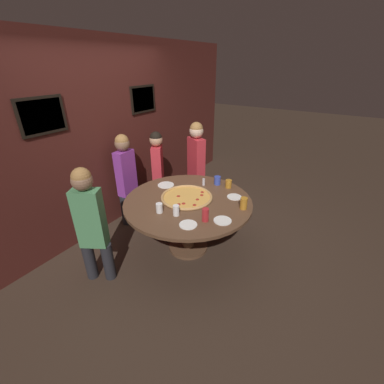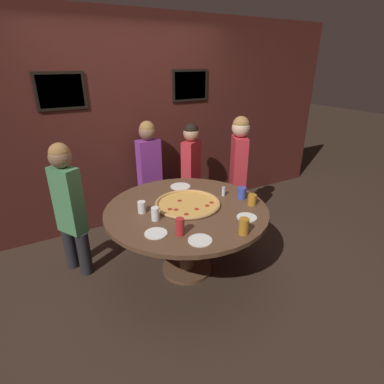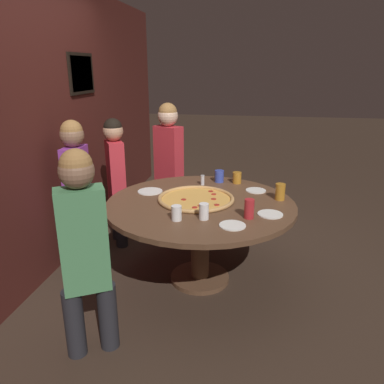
{
  "view_description": "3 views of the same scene",
  "coord_description": "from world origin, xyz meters",
  "px_view_note": "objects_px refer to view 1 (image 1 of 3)",
  "views": [
    {
      "loc": [
        -2.32,
        -1.54,
        2.28
      ],
      "look_at": [
        0.07,
        -0.01,
        0.83
      ],
      "focal_mm": 24.0,
      "sensor_mm": 36.0,
      "label": 1
    },
    {
      "loc": [
        -1.24,
        -2.29,
        2.05
      ],
      "look_at": [
        0.02,
        -0.08,
        0.93
      ],
      "focal_mm": 28.0,
      "sensor_mm": 36.0,
      "label": 2
    },
    {
      "loc": [
        -2.91,
        -0.44,
        1.82
      ],
      "look_at": [
        0.01,
        0.07,
        0.82
      ],
      "focal_mm": 35.0,
      "sensor_mm": 36.0,
      "label": 3
    }
  ],
  "objects_px": {
    "drink_cup_beside_pizza": "(159,208)",
    "drink_cup_far_left": "(205,215)",
    "diner_side_right": "(91,221)",
    "drink_cup_far_right": "(228,184)",
    "white_plate_near_front": "(223,221)",
    "diner_centre_back": "(158,168)",
    "white_plate_right_side": "(188,225)",
    "diner_far_right": "(196,161)",
    "drink_cup_centre_back": "(217,180)",
    "white_plate_beside_cup": "(166,185)",
    "drink_cup_front_edge": "(244,203)",
    "dining_table": "(188,209)",
    "white_plate_far_back": "(234,197)",
    "drink_cup_by_shaker": "(176,210)",
    "diner_side_left": "(126,175)",
    "condiment_shaker": "(204,182)",
    "giant_pizza": "(187,197)"
  },
  "relations": [
    {
      "from": "condiment_shaker",
      "to": "dining_table",
      "type": "bearing_deg",
      "value": -173.5
    },
    {
      "from": "diner_centre_back",
      "to": "diner_far_right",
      "type": "distance_m",
      "value": 0.63
    },
    {
      "from": "drink_cup_by_shaker",
      "to": "diner_side_right",
      "type": "xyz_separation_m",
      "value": [
        -0.63,
        0.65,
        -0.02
      ]
    },
    {
      "from": "white_plate_far_back",
      "to": "diner_side_right",
      "type": "height_order",
      "value": "diner_side_right"
    },
    {
      "from": "white_plate_near_front",
      "to": "diner_centre_back",
      "type": "bearing_deg",
      "value": 62.98
    },
    {
      "from": "dining_table",
      "to": "drink_cup_centre_back",
      "type": "xyz_separation_m",
      "value": [
        0.6,
        -0.09,
        0.19
      ]
    },
    {
      "from": "drink_cup_beside_pizza",
      "to": "diner_centre_back",
      "type": "bearing_deg",
      "value": 40.25
    },
    {
      "from": "white_plate_far_back",
      "to": "condiment_shaker",
      "type": "height_order",
      "value": "condiment_shaker"
    },
    {
      "from": "drink_cup_centre_back",
      "to": "diner_centre_back",
      "type": "relative_size",
      "value": 0.09
    },
    {
      "from": "drink_cup_by_shaker",
      "to": "drink_cup_far_left",
      "type": "bearing_deg",
      "value": -76.76
    },
    {
      "from": "drink_cup_by_shaker",
      "to": "white_plate_near_front",
      "type": "distance_m",
      "value": 0.52
    },
    {
      "from": "drink_cup_far_left",
      "to": "drink_cup_far_right",
      "type": "relative_size",
      "value": 1.37
    },
    {
      "from": "white_plate_right_side",
      "to": "drink_cup_by_shaker",
      "type": "bearing_deg",
      "value": 67.58
    },
    {
      "from": "condiment_shaker",
      "to": "white_plate_beside_cup",
      "type": "bearing_deg",
      "value": 123.16
    },
    {
      "from": "white_plate_right_side",
      "to": "white_plate_beside_cup",
      "type": "bearing_deg",
      "value": 51.05
    },
    {
      "from": "diner_centre_back",
      "to": "diner_far_right",
      "type": "relative_size",
      "value": 0.92
    },
    {
      "from": "drink_cup_far_left",
      "to": "white_plate_far_back",
      "type": "distance_m",
      "value": 0.67
    },
    {
      "from": "drink_cup_beside_pizza",
      "to": "white_plate_right_side",
      "type": "height_order",
      "value": "drink_cup_beside_pizza"
    },
    {
      "from": "white_plate_near_front",
      "to": "diner_far_right",
      "type": "xyz_separation_m",
      "value": [
        1.21,
        1.08,
        0.08
      ]
    },
    {
      "from": "drink_cup_front_edge",
      "to": "diner_centre_back",
      "type": "distance_m",
      "value": 1.68
    },
    {
      "from": "diner_far_right",
      "to": "diner_side_left",
      "type": "bearing_deg",
      "value": -96.9
    },
    {
      "from": "drink_cup_front_edge",
      "to": "diner_far_right",
      "type": "xyz_separation_m",
      "value": [
        0.84,
        1.17,
        0.02
      ]
    },
    {
      "from": "drink_cup_far_left",
      "to": "drink_cup_centre_back",
      "type": "height_order",
      "value": "drink_cup_far_left"
    },
    {
      "from": "drink_cup_beside_pizza",
      "to": "drink_cup_far_left",
      "type": "bearing_deg",
      "value": -76.02
    },
    {
      "from": "drink_cup_front_edge",
      "to": "diner_side_left",
      "type": "relative_size",
      "value": 0.1
    },
    {
      "from": "drink_cup_far_left",
      "to": "diner_side_right",
      "type": "height_order",
      "value": "diner_side_right"
    },
    {
      "from": "drink_cup_far_left",
      "to": "white_plate_far_back",
      "type": "bearing_deg",
      "value": -3.72
    },
    {
      "from": "white_plate_beside_cup",
      "to": "white_plate_near_front",
      "type": "xyz_separation_m",
      "value": [
        -0.38,
        -1.06,
        0.0
      ]
    },
    {
      "from": "diner_centre_back",
      "to": "diner_far_right",
      "type": "height_order",
      "value": "diner_far_right"
    },
    {
      "from": "white_plate_far_back",
      "to": "diner_side_left",
      "type": "xyz_separation_m",
      "value": [
        -0.3,
        1.59,
        0.04
      ]
    },
    {
      "from": "white_plate_beside_cup",
      "to": "diner_centre_back",
      "type": "height_order",
      "value": "diner_centre_back"
    },
    {
      "from": "drink_cup_far_left",
      "to": "white_plate_right_side",
      "type": "bearing_deg",
      "value": 146.93
    },
    {
      "from": "diner_far_right",
      "to": "drink_cup_centre_back",
      "type": "bearing_deg",
      "value": -7.95
    },
    {
      "from": "drink_cup_far_right",
      "to": "white_plate_near_front",
      "type": "bearing_deg",
      "value": -158.73
    },
    {
      "from": "drink_cup_beside_pizza",
      "to": "white_plate_near_front",
      "type": "height_order",
      "value": "drink_cup_beside_pizza"
    },
    {
      "from": "dining_table",
      "to": "drink_cup_front_edge",
      "type": "height_order",
      "value": "drink_cup_front_edge"
    },
    {
      "from": "dining_table",
      "to": "white_plate_far_back",
      "type": "distance_m",
      "value": 0.61
    },
    {
      "from": "drink_cup_front_edge",
      "to": "diner_centre_back",
      "type": "bearing_deg",
      "value": 75.44
    },
    {
      "from": "drink_cup_front_edge",
      "to": "white_plate_near_front",
      "type": "bearing_deg",
      "value": 166.7
    },
    {
      "from": "dining_table",
      "to": "drink_cup_centre_back",
      "type": "bearing_deg",
      "value": -8.77
    },
    {
      "from": "dining_table",
      "to": "white_plate_right_side",
      "type": "xyz_separation_m",
      "value": [
        -0.45,
        -0.3,
        0.13
      ]
    },
    {
      "from": "drink_cup_far_right",
      "to": "diner_centre_back",
      "type": "bearing_deg",
      "value": 89.63
    },
    {
      "from": "drink_cup_beside_pizza",
      "to": "white_plate_beside_cup",
      "type": "xyz_separation_m",
      "value": [
        0.6,
        0.38,
        -0.05
      ]
    },
    {
      "from": "white_plate_beside_cup",
      "to": "diner_side_right",
      "type": "xyz_separation_m",
      "value": [
        -1.18,
        0.08,
        0.04
      ]
    },
    {
      "from": "drink_cup_by_shaker",
      "to": "diner_side_left",
      "type": "relative_size",
      "value": 0.09
    },
    {
      "from": "drink_cup_centre_back",
      "to": "giant_pizza",
      "type": "bearing_deg",
      "value": 166.32
    },
    {
      "from": "white_plate_beside_cup",
      "to": "diner_side_right",
      "type": "relative_size",
      "value": 0.16
    },
    {
      "from": "dining_table",
      "to": "drink_cup_beside_pizza",
      "type": "relative_size",
      "value": 14.18
    },
    {
      "from": "drink_cup_far_right",
      "to": "drink_cup_centre_back",
      "type": "height_order",
      "value": "drink_cup_centre_back"
    },
    {
      "from": "drink_cup_far_right",
      "to": "diner_far_right",
      "type": "distance_m",
      "value": 0.89
    }
  ]
}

